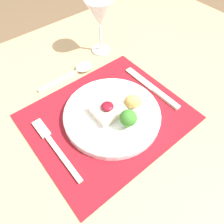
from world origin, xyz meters
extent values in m
plane|color=brown|center=(0.00, 0.00, 0.00)|extent=(8.00, 8.00, 0.00)
cube|color=tan|center=(0.00, 0.00, 0.72)|extent=(1.44, 1.00, 0.03)
cylinder|color=tan|center=(0.65, 0.43, 0.35)|extent=(0.06, 0.06, 0.71)
cube|color=maroon|center=(0.00, 0.00, 0.74)|extent=(0.40, 0.34, 0.00)
cylinder|color=white|center=(0.01, -0.01, 0.75)|extent=(0.26, 0.26, 0.02)
torus|color=white|center=(0.01, -0.01, 0.76)|extent=(0.26, 0.26, 0.01)
cube|color=beige|center=(0.00, 0.00, 0.77)|extent=(0.08, 0.07, 0.02)
ellipsoid|color=maroon|center=(0.00, 0.00, 0.78)|extent=(0.03, 0.03, 0.01)
cylinder|color=#84B256|center=(0.01, -0.06, 0.76)|extent=(0.01, 0.01, 0.02)
sphere|color=#387A28|center=(0.01, -0.06, 0.79)|extent=(0.04, 0.04, 0.04)
ellipsoid|color=tan|center=(0.07, -0.02, 0.77)|extent=(0.06, 0.06, 0.04)
cube|color=beige|center=(-0.16, -0.03, 0.74)|extent=(0.01, 0.15, 0.01)
cube|color=beige|center=(-0.16, 0.07, 0.74)|extent=(0.02, 0.06, 0.01)
cube|color=beige|center=(0.16, -0.06, 0.74)|extent=(0.02, 0.09, 0.01)
cube|color=beige|center=(0.16, 0.05, 0.74)|extent=(0.02, 0.11, 0.00)
cube|color=beige|center=(-0.03, 0.20, 0.74)|extent=(0.14, 0.01, 0.01)
ellipsoid|color=beige|center=(0.06, 0.20, 0.75)|extent=(0.06, 0.05, 0.02)
cylinder|color=white|center=(0.16, 0.24, 0.74)|extent=(0.06, 0.06, 0.01)
cylinder|color=white|center=(0.16, 0.24, 0.79)|extent=(0.01, 0.01, 0.09)
cone|color=white|center=(0.16, 0.24, 0.87)|extent=(0.09, 0.09, 0.08)
camera|label=1|loc=(-0.21, -0.28, 1.21)|focal=35.00mm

